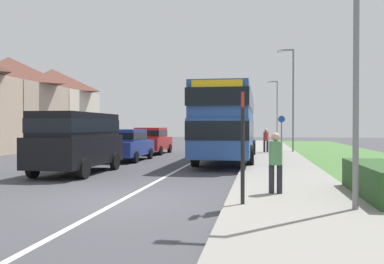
{
  "coord_description": "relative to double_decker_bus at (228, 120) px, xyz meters",
  "views": [
    {
      "loc": [
        3.37,
        -9.48,
        1.83
      ],
      "look_at": [
        0.69,
        6.56,
        1.6
      ],
      "focal_mm": 37.97,
      "sensor_mm": 36.0,
      "label": 1
    }
  ],
  "objects": [
    {
      "name": "double_decker_bus",
      "position": [
        0.0,
        0.0,
        0.0
      ],
      "size": [
        2.8,
        11.46,
        3.7
      ],
      "color": "#284C93",
      "rests_on": "ground_plane"
    },
    {
      "name": "street_lamp_near",
      "position": [
        3.49,
        -12.64,
        1.69
      ],
      "size": [
        1.14,
        0.2,
        6.59
      ],
      "color": "slate",
      "rests_on": "ground_plane"
    },
    {
      "name": "house_terrace_far_side",
      "position": [
        -17.64,
        7.37,
        1.47
      ],
      "size": [
        6.74,
        20.08,
        7.23
      ],
      "color": "#C1A88E",
      "rests_on": "ground_plane"
    },
    {
      "name": "parked_car_red",
      "position": [
        -5.43,
        4.69,
        -1.19
      ],
      "size": [
        2.01,
        4.3,
        1.74
      ],
      "color": "#B21E1E",
      "rests_on": "ground_plane"
    },
    {
      "name": "ground_plane",
      "position": [
        -1.71,
        -11.93,
        -2.14
      ],
      "size": [
        120.0,
        120.0,
        0.0
      ],
      "primitive_type": "plane",
      "color": "#424247"
    },
    {
      "name": "roadside_hedge",
      "position": [
        4.59,
        -10.93,
        -1.69
      ],
      "size": [
        1.1,
        3.86,
        0.9
      ],
      "primitive_type": "cube",
      "color": "#2D5128",
      "rests_on": "ground_plane"
    },
    {
      "name": "parked_van_black",
      "position": [
        -5.3,
        -6.71,
        -0.76
      ],
      "size": [
        2.11,
        4.91,
        2.34
      ],
      "color": "black",
      "rests_on": "ground_plane"
    },
    {
      "name": "pedestrian_walking_away",
      "position": [
        2.06,
        5.89,
        -1.17
      ],
      "size": [
        0.34,
        0.34,
        1.67
      ],
      "color": "#23232D",
      "rests_on": "ground_plane"
    },
    {
      "name": "parked_car_blue",
      "position": [
        -5.29,
        -0.8,
        -1.22
      ],
      "size": [
        1.93,
        4.38,
        1.67
      ],
      "color": "navy",
      "rests_on": "ground_plane"
    },
    {
      "name": "lane_marking_centre",
      "position": [
        -1.71,
        -3.93,
        -2.14
      ],
      "size": [
        0.14,
        60.0,
        0.01
      ],
      "primitive_type": "cube",
      "color": "silver",
      "rests_on": "ground_plane"
    },
    {
      "name": "pedestrian_at_stop",
      "position": [
        2.05,
        -10.92,
        -1.17
      ],
      "size": [
        0.34,
        0.34,
        1.67
      ],
      "color": "#23232D",
      "rests_on": "ground_plane"
    },
    {
      "name": "cycle_route_sign",
      "position": [
        3.06,
        5.67,
        -0.72
      ],
      "size": [
        0.44,
        0.08,
        2.52
      ],
      "color": "slate",
      "rests_on": "ground_plane"
    },
    {
      "name": "pavement_near_side",
      "position": [
        2.49,
        -5.93,
        -2.08
      ],
      "size": [
        3.2,
        68.0,
        0.12
      ],
      "primitive_type": "cube",
      "color": "gray",
      "rests_on": "ground_plane"
    },
    {
      "name": "street_lamp_mid",
      "position": [
        3.77,
        6.7,
        1.92
      ],
      "size": [
        1.14,
        0.2,
        7.03
      ],
      "color": "slate",
      "rests_on": "ground_plane"
    },
    {
      "name": "street_lamp_far",
      "position": [
        3.4,
        23.45,
        1.77
      ],
      "size": [
        1.14,
        0.2,
        6.74
      ],
      "color": "slate",
      "rests_on": "ground_plane"
    },
    {
      "name": "bus_stop_sign",
      "position": [
        1.29,
        -12.46,
        -0.6
      ],
      "size": [
        0.09,
        0.52,
        2.6
      ],
      "color": "black",
      "rests_on": "ground_plane"
    }
  ]
}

